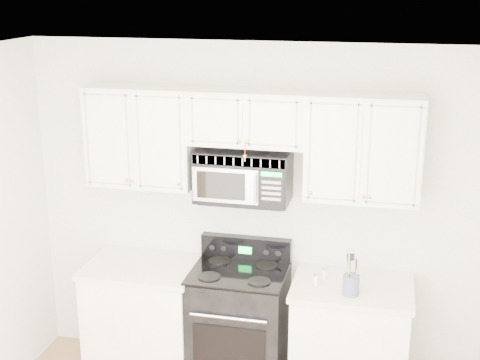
% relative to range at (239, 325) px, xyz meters
% --- Properties ---
extents(room, '(3.51, 3.51, 2.61)m').
position_rel_range_xyz_m(room, '(0.04, -1.45, 0.82)').
color(room, '#9F7C5A').
rests_on(room, ground).
extents(base_cabinet_left, '(0.86, 0.65, 0.92)m').
position_rel_range_xyz_m(base_cabinet_left, '(-0.76, -0.01, -0.06)').
color(base_cabinet_left, beige).
rests_on(base_cabinet_left, ground).
extents(base_cabinet_right, '(0.86, 0.65, 0.92)m').
position_rel_range_xyz_m(base_cabinet_right, '(0.84, -0.01, -0.06)').
color(base_cabinet_right, beige).
rests_on(base_cabinet_right, ground).
extents(range, '(0.71, 0.65, 1.11)m').
position_rel_range_xyz_m(range, '(0.00, 0.00, 0.00)').
color(range, black).
rests_on(range, ground).
extents(upper_cabinets, '(2.44, 0.37, 0.75)m').
position_rel_range_xyz_m(upper_cabinets, '(0.04, 0.13, 1.45)').
color(upper_cabinets, beige).
rests_on(upper_cabinets, ground).
extents(microwave, '(0.69, 0.40, 0.38)m').
position_rel_range_xyz_m(microwave, '(0.01, 0.12, 1.16)').
color(microwave, black).
rests_on(microwave, ground).
extents(utensil_crock, '(0.12, 0.12, 0.31)m').
position_rel_range_xyz_m(utensil_crock, '(0.84, -0.17, 0.52)').
color(utensil_crock, '#4F5982').
rests_on(utensil_crock, base_cabinet_right).
extents(shaker_salt, '(0.04, 0.04, 0.09)m').
position_rel_range_xyz_m(shaker_salt, '(0.59, -0.09, 0.48)').
color(shaker_salt, white).
rests_on(shaker_salt, base_cabinet_right).
extents(shaker_pepper, '(0.04, 0.04, 0.10)m').
position_rel_range_xyz_m(shaker_pepper, '(0.63, 0.02, 0.48)').
color(shaker_pepper, white).
rests_on(shaker_pepper, base_cabinet_right).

